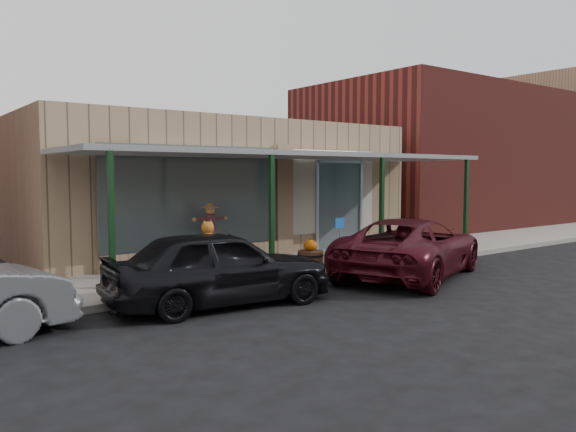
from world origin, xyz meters
TOP-DOWN VIEW (x-y plane):
  - ground at (0.00, 0.00)m, footprint 120.00×120.00m
  - sidewalk at (0.00, 3.60)m, footprint 40.00×3.20m
  - storefront at (-0.00, 8.16)m, footprint 12.00×6.25m
  - awning at (0.00, 3.56)m, footprint 12.00×3.00m
  - block_buildings_near at (2.01, 9.20)m, footprint 61.00×8.00m
  - barrel_scarecrow at (-2.10, 4.47)m, footprint 1.00×0.82m
  - barrel_pumpkin at (-0.11, 2.81)m, footprint 0.78×0.78m
  - handicap_sign at (0.52, 2.40)m, footprint 0.26×0.05m
  - parked_sedan at (-3.76, 1.14)m, footprint 4.58×2.23m
  - car_maroon at (1.58, 0.95)m, footprint 5.79×4.21m

SIDE VIEW (x-z plane):
  - ground at x=0.00m, z-range 0.00..0.00m
  - sidewalk at x=0.00m, z-range 0.00..0.15m
  - barrel_pumpkin at x=-0.11m, z-range 0.04..0.81m
  - barrel_scarecrow at x=-2.10m, z-range -0.12..1.56m
  - car_maroon at x=1.58m, z-range 0.00..1.46m
  - parked_sedan at x=-3.76m, z-range -0.05..1.56m
  - handicap_sign at x=0.52m, z-range 0.33..1.61m
  - storefront at x=0.00m, z-range -0.01..4.19m
  - awning at x=0.00m, z-range 1.49..4.53m
  - block_buildings_near at x=2.01m, z-range -0.23..7.77m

